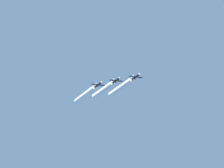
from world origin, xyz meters
TOP-DOWN VIEW (x-y plane):
  - jet_lead at (-9.23, 8.69)m, footprint 8.72×12.70m
  - jet_second_echelon at (0.33, -0.15)m, footprint 8.72×12.70m
  - jet_third_echelon at (9.18, -8.31)m, footprint 8.72×12.70m
  - smoke_trail_lead at (-9.23, -16.49)m, footprint 2.92×38.78m
  - smoke_trail_second_echelon at (0.33, -23.42)m, footprint 2.92×34.95m
  - smoke_trail_third_echelon at (9.18, -33.11)m, footprint 2.92×38.00m

SIDE VIEW (x-z plane):
  - smoke_trail_third_echelon at x=9.18m, z-range 151.28..154.20m
  - jet_third_echelon at x=9.18m, z-range 151.24..154.30m
  - smoke_trail_second_echelon at x=0.33m, z-range 152.72..155.64m
  - jet_second_echelon at x=0.33m, z-range 152.68..155.74m
  - smoke_trail_lead at x=-9.23m, z-range 153.67..156.59m
  - jet_lead at x=-9.23m, z-range 153.64..156.69m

